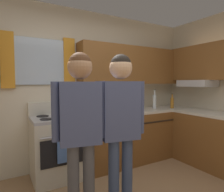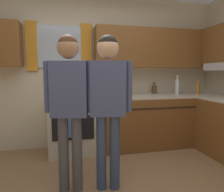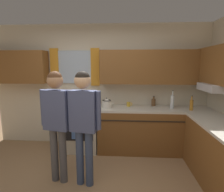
# 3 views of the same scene
# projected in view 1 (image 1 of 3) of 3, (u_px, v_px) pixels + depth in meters

# --- Properties ---
(back_wall_unit) EXTENTS (4.60, 0.42, 2.60)m
(back_wall_unit) POSITION_uv_depth(u_px,v_px,m) (77.00, 79.00, 3.24)
(back_wall_unit) COLOR beige
(back_wall_unit) RESTS_ON ground
(kitchen_counter_run) EXTENTS (2.26, 2.18, 0.90)m
(kitchen_counter_run) POSITION_uv_depth(u_px,v_px,m) (172.00, 137.00, 3.40)
(kitchen_counter_run) COLOR brown
(kitchen_counter_run) RESTS_ON ground
(stove_oven) EXTENTS (0.73, 0.67, 1.10)m
(stove_oven) POSITION_uv_depth(u_px,v_px,m) (58.00, 146.00, 2.87)
(stove_oven) COLOR beige
(stove_oven) RESTS_ON ground
(bottle_oil_amber) EXTENTS (0.06, 0.06, 0.29)m
(bottle_oil_amber) POSITION_uv_depth(u_px,v_px,m) (172.00, 103.00, 3.79)
(bottle_oil_amber) COLOR #B27223
(bottle_oil_amber) RESTS_ON kitchen_counter_run
(bottle_squat_brown) EXTENTS (0.08, 0.08, 0.21)m
(bottle_squat_brown) POSITION_uv_depth(u_px,v_px,m) (133.00, 104.00, 3.79)
(bottle_squat_brown) COLOR brown
(bottle_squat_brown) RESTS_ON kitchen_counter_run
(bottle_tall_clear) EXTENTS (0.07, 0.07, 0.37)m
(bottle_tall_clear) POSITION_uv_depth(u_px,v_px,m) (155.00, 101.00, 3.74)
(bottle_tall_clear) COLOR silver
(bottle_tall_clear) RESTS_ON kitchen_counter_run
(mug_mustard_yellow) EXTENTS (0.12, 0.08, 0.09)m
(mug_mustard_yellow) POSITION_uv_depth(u_px,v_px,m) (112.00, 108.00, 3.44)
(mug_mustard_yellow) COLOR gold
(mug_mustard_yellow) RESTS_ON kitchen_counter_run
(stovetop_kettle) EXTENTS (0.27, 0.20, 0.21)m
(stovetop_kettle) POSITION_uv_depth(u_px,v_px,m) (93.00, 108.00, 3.06)
(stovetop_kettle) COLOR silver
(stovetop_kettle) RESTS_ON kitchen_counter_run
(adult_left) EXTENTS (0.51, 0.24, 1.67)m
(adult_left) POSITION_uv_depth(u_px,v_px,m) (81.00, 120.00, 1.81)
(adult_left) COLOR #4C4C51
(adult_left) RESTS_ON ground
(adult_in_plaid) EXTENTS (0.51, 0.23, 1.67)m
(adult_in_plaid) POSITION_uv_depth(u_px,v_px,m) (121.00, 117.00, 1.96)
(adult_in_plaid) COLOR #38476B
(adult_in_plaid) RESTS_ON ground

